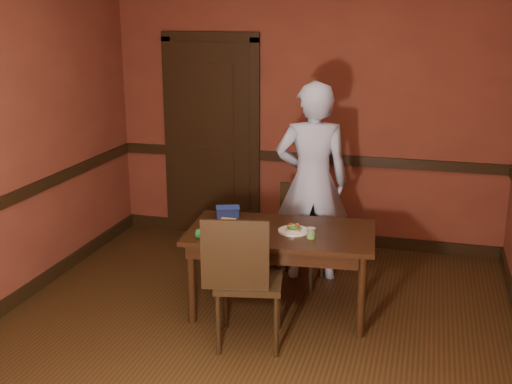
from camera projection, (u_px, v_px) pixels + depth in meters
The scene contains 16 objects.
floor at pixel (244, 341), 4.74m from camera, with size 4.00×4.50×0.01m, color black.
wall_back at pixel (306, 114), 6.46m from camera, with size 4.00×0.02×2.70m, color brown.
wall_front at pixel (64, 302), 2.29m from camera, with size 4.00×0.02×2.70m, color brown.
dado_back at pixel (304, 158), 6.57m from camera, with size 4.00×0.03×0.10m, color black.
baseboard_back at pixel (303, 235), 6.80m from camera, with size 4.00×0.03×0.12m, color black.
baseboard_left at pixel (10, 302), 5.23m from camera, with size 0.03×4.50×0.12m, color black.
door at pixel (211, 135), 6.76m from camera, with size 1.05×0.07×2.20m.
dining_table at pixel (281, 271), 5.15m from camera, with size 1.46×0.82×0.68m, color black.
chair_far at pixel (299, 236), 5.69m from camera, with size 0.40×0.40×0.86m, color black, non-canonical shape.
chair_near at pixel (249, 278), 4.61m from camera, with size 0.47×0.47×1.00m, color black, non-canonical shape.
person at pixel (312, 182), 5.68m from camera, with size 0.65×0.43×1.78m, color #A9BBD8.
sandwich_plate at pixel (294, 230), 5.02m from camera, with size 0.24×0.24×0.06m.
sauce_jar at pixel (311, 233), 4.87m from camera, with size 0.07×0.07×0.08m.
cheese_saucer at pixel (228, 223), 5.18m from camera, with size 0.16×0.16×0.05m.
food_tub at pixel (228, 212), 5.39m from camera, with size 0.23×0.19×0.08m.
wrapped_veg at pixel (213, 235), 4.84m from camera, with size 0.07×0.07×0.26m, color #175424.
Camera 1 is at (1.22, -4.09, 2.35)m, focal length 45.00 mm.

